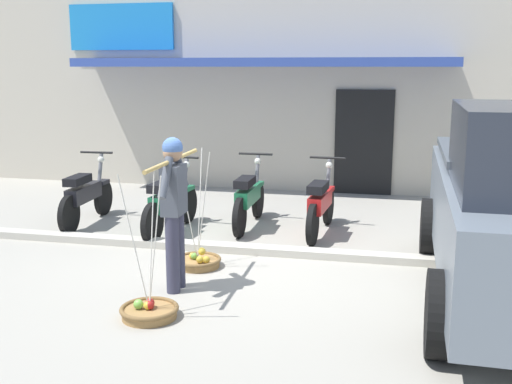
{
  "coord_description": "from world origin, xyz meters",
  "views": [
    {
      "loc": [
        1.89,
        -6.93,
        2.43
      ],
      "look_at": [
        0.21,
        0.6,
        0.85
      ],
      "focal_mm": 43.2,
      "sensor_mm": 36.0,
      "label": 1
    }
  ],
  "objects_px": {
    "fruit_basket_left_side": "(198,261)",
    "motorcycle_second_in_row": "(170,203)",
    "fruit_basket_right_side": "(149,310)",
    "motorcycle_nearest_shop": "(86,196)",
    "fruit_vendor": "(174,204)",
    "motorcycle_end_of_row": "(321,204)",
    "motorcycle_third_in_row": "(249,198)"
  },
  "relations": [
    {
      "from": "motorcycle_third_in_row",
      "to": "fruit_basket_right_side",
      "type": "bearing_deg",
      "value": -92.52
    },
    {
      "from": "fruit_basket_right_side",
      "to": "motorcycle_nearest_shop",
      "type": "xyz_separation_m",
      "value": [
        -2.36,
        3.22,
        0.38
      ]
    },
    {
      "from": "fruit_basket_left_side",
      "to": "fruit_basket_right_side",
      "type": "bearing_deg",
      "value": -89.45
    },
    {
      "from": "fruit_basket_right_side",
      "to": "motorcycle_nearest_shop",
      "type": "distance_m",
      "value": 4.01
    },
    {
      "from": "fruit_vendor",
      "to": "motorcycle_nearest_shop",
      "type": "relative_size",
      "value": 0.93
    },
    {
      "from": "motorcycle_third_in_row",
      "to": "motorcycle_end_of_row",
      "type": "xyz_separation_m",
      "value": [
        1.12,
        -0.17,
        0.0
      ]
    },
    {
      "from": "motorcycle_end_of_row",
      "to": "motorcycle_third_in_row",
      "type": "bearing_deg",
      "value": 171.3
    },
    {
      "from": "motorcycle_second_in_row",
      "to": "motorcycle_third_in_row",
      "type": "height_order",
      "value": "same"
    },
    {
      "from": "fruit_basket_right_side",
      "to": "motorcycle_nearest_shop",
      "type": "height_order",
      "value": "fruit_basket_right_side"
    },
    {
      "from": "fruit_basket_right_side",
      "to": "motorcycle_nearest_shop",
      "type": "relative_size",
      "value": 0.8
    },
    {
      "from": "fruit_vendor",
      "to": "motorcycle_second_in_row",
      "type": "relative_size",
      "value": 0.93
    },
    {
      "from": "motorcycle_second_in_row",
      "to": "motorcycle_third_in_row",
      "type": "bearing_deg",
      "value": 28.7
    },
    {
      "from": "fruit_basket_left_side",
      "to": "motorcycle_nearest_shop",
      "type": "height_order",
      "value": "fruit_basket_left_side"
    },
    {
      "from": "fruit_vendor",
      "to": "motorcycle_third_in_row",
      "type": "bearing_deg",
      "value": 86.6
    },
    {
      "from": "motorcycle_nearest_shop",
      "to": "motorcycle_third_in_row",
      "type": "relative_size",
      "value": 1.0
    },
    {
      "from": "fruit_basket_left_side",
      "to": "motorcycle_third_in_row",
      "type": "bearing_deg",
      "value": 85.04
    },
    {
      "from": "fruit_basket_left_side",
      "to": "motorcycle_end_of_row",
      "type": "xyz_separation_m",
      "value": [
        1.3,
        1.83,
        0.37
      ]
    },
    {
      "from": "fruit_basket_right_side",
      "to": "motorcycle_second_in_row",
      "type": "bearing_deg",
      "value": 106.57
    },
    {
      "from": "fruit_vendor",
      "to": "fruit_basket_left_side",
      "type": "height_order",
      "value": "fruit_vendor"
    },
    {
      "from": "motorcycle_nearest_shop",
      "to": "motorcycle_second_in_row",
      "type": "bearing_deg",
      "value": -7.55
    },
    {
      "from": "motorcycle_second_in_row",
      "to": "motorcycle_third_in_row",
      "type": "xyz_separation_m",
      "value": [
        1.06,
        0.58,
        0.0
      ]
    },
    {
      "from": "motorcycle_nearest_shop",
      "to": "motorcycle_end_of_row",
      "type": "xyz_separation_m",
      "value": [
        3.64,
        0.22,
        0.0
      ]
    },
    {
      "from": "fruit_basket_right_side",
      "to": "fruit_vendor",
      "type": "bearing_deg",
      "value": 90.58
    },
    {
      "from": "motorcycle_second_in_row",
      "to": "fruit_basket_left_side",
      "type": "bearing_deg",
      "value": -58.16
    },
    {
      "from": "fruit_basket_left_side",
      "to": "motorcycle_second_in_row",
      "type": "relative_size",
      "value": 0.8
    },
    {
      "from": "motorcycle_second_in_row",
      "to": "motorcycle_end_of_row",
      "type": "distance_m",
      "value": 2.22
    },
    {
      "from": "fruit_vendor",
      "to": "motorcycle_nearest_shop",
      "type": "xyz_separation_m",
      "value": [
        -2.35,
        2.42,
        -0.52
      ]
    },
    {
      "from": "motorcycle_third_in_row",
      "to": "motorcycle_end_of_row",
      "type": "distance_m",
      "value": 1.13
    },
    {
      "from": "fruit_basket_left_side",
      "to": "motorcycle_nearest_shop",
      "type": "relative_size",
      "value": 0.8
    },
    {
      "from": "motorcycle_nearest_shop",
      "to": "motorcycle_third_in_row",
      "type": "xyz_separation_m",
      "value": [
        2.51,
        0.39,
        0.0
      ]
    },
    {
      "from": "fruit_vendor",
      "to": "motorcycle_nearest_shop",
      "type": "distance_m",
      "value": 3.41
    },
    {
      "from": "motorcycle_second_in_row",
      "to": "motorcycle_end_of_row",
      "type": "bearing_deg",
      "value": 10.61
    }
  ]
}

